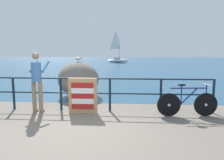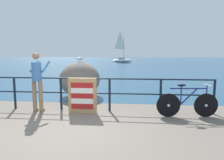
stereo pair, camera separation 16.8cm
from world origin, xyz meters
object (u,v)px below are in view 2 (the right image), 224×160
object	(u,v)px
breakwater_boulder_main	(80,79)
seagull	(80,59)
bicycle	(187,103)
person_at_railing	(37,79)
folded_deckchair_stack	(82,96)
sailboat	(122,59)

from	to	relation	value
breakwater_boulder_main	seagull	world-z (taller)	seagull
bicycle	breakwater_boulder_main	world-z (taller)	breakwater_boulder_main
person_at_railing	folded_deckchair_stack	bearing A→B (deg)	-87.80
person_at_railing	seagull	size ratio (longest dim) A/B	5.32
bicycle	folded_deckchair_stack	xyz separation A→B (m)	(-2.99, 0.10, 0.13)
seagull	folded_deckchair_stack	bearing A→B (deg)	-98.73
folded_deckchair_stack	breakwater_boulder_main	bearing A→B (deg)	106.25
bicycle	breakwater_boulder_main	xyz separation A→B (m)	(-3.68, 2.47, 0.31)
bicycle	person_at_railing	world-z (taller)	person_at_railing
person_at_railing	folded_deckchair_stack	xyz separation A→B (m)	(1.36, 0.02, -0.47)
person_at_railing	breakwater_boulder_main	size ratio (longest dim) A/B	1.05
folded_deckchair_stack	seagull	distance (m)	2.74
folded_deckchair_stack	sailboat	bearing A→B (deg)	90.84
breakwater_boulder_main	seagull	distance (m)	0.84
bicycle	seagull	distance (m)	4.61
folded_deckchair_stack	seagull	xyz separation A→B (m)	(-0.69, 2.44, 1.02)
seagull	sailboat	distance (m)	31.76
person_at_railing	seagull	distance (m)	2.62
sailboat	breakwater_boulder_main	bearing A→B (deg)	-117.34
person_at_railing	sailboat	world-z (taller)	sailboat
bicycle	breakwater_boulder_main	size ratio (longest dim) A/B	1.00
breakwater_boulder_main	seagull	xyz separation A→B (m)	(0.00, 0.07, 0.84)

